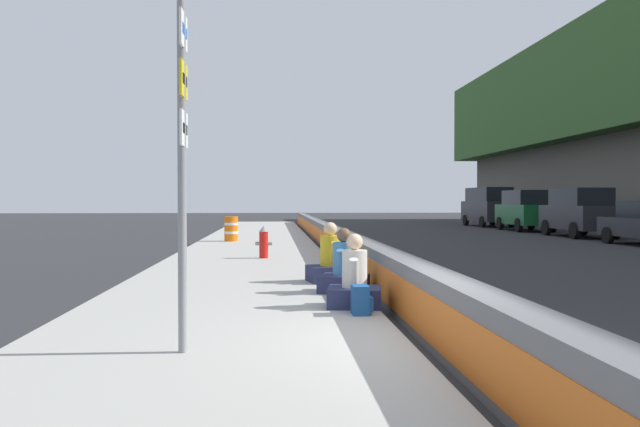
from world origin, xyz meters
The scene contains 13 objects.
ground_plane centered at (0.00, 0.00, 0.00)m, with size 160.00×160.00×0.00m, color #2B2B2D.
sidewalk_strip centered at (0.00, 2.65, 0.07)m, with size 80.00×4.40×0.14m, color #A8A59E.
jersey_barrier centered at (0.00, 0.00, 0.42)m, with size 76.00×0.45×0.85m.
route_sign_post centered at (-0.30, 2.89, 2.23)m, with size 0.44×0.09×3.60m.
fire_hydrant centered at (10.28, 2.22, 0.59)m, with size 0.26×0.46×0.88m.
seated_person_foreground centered at (2.31, 0.77, 0.48)m, with size 0.78×0.87×1.08m.
seated_person_middle centered at (3.79, 0.77, 0.48)m, with size 0.89×0.96×1.10m.
seated_person_rear centered at (5.20, 0.87, 0.50)m, with size 0.85×0.95×1.15m.
backpack centered at (1.70, 0.77, 0.33)m, with size 0.32×0.28×0.40m.
construction_barrel centered at (17.55, 3.58, 0.62)m, with size 0.54×0.54×0.95m.
parked_car_midline centered at (21.45, -12.30, 1.18)m, with size 4.85×2.17×2.28m.
parked_car_far centered at (27.41, -12.16, 1.18)m, with size 4.87×2.21×2.28m.
parked_car_farther centered at (33.58, -12.17, 1.35)m, with size 5.14×2.18×2.56m.
Camera 1 is at (-6.83, 1.97, 1.71)m, focal length 35.27 mm.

